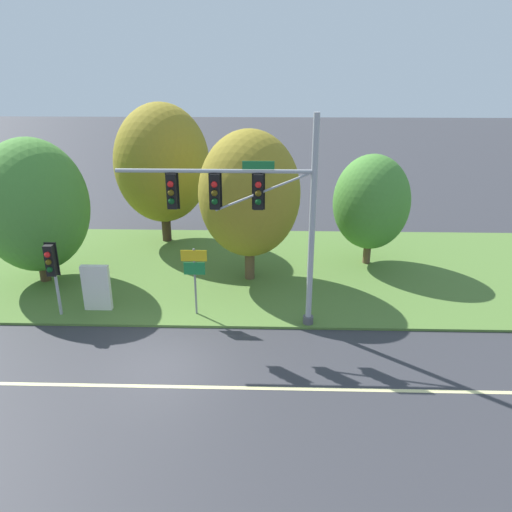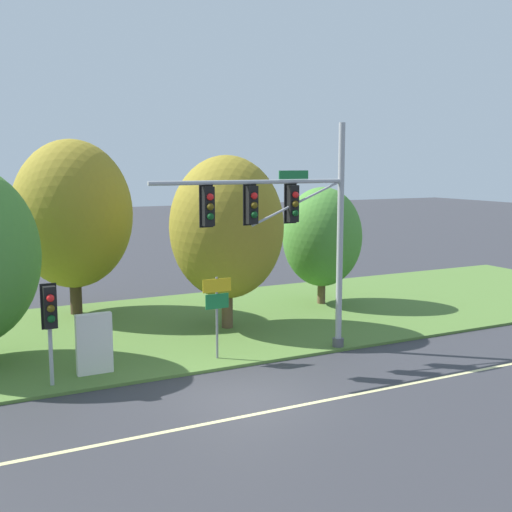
# 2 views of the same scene
# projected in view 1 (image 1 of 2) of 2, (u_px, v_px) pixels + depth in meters

# --- Properties ---
(ground_plane) EXTENTS (160.00, 160.00, 0.00)m
(ground_plane) POSITION_uv_depth(u_px,v_px,m) (165.00, 365.00, 16.69)
(ground_plane) COLOR #333338
(lane_stripe) EXTENTS (36.00, 0.16, 0.01)m
(lane_stripe) POSITION_uv_depth(u_px,v_px,m) (157.00, 386.00, 15.57)
(lane_stripe) COLOR beige
(lane_stripe) RESTS_ON ground
(grass_verge) EXTENTS (48.00, 11.50, 0.10)m
(grass_verge) POSITION_uv_depth(u_px,v_px,m) (198.00, 268.00, 24.35)
(grass_verge) COLOR #517533
(grass_verge) RESTS_ON ground
(traffic_signal_mast) EXTENTS (7.06, 0.49, 7.83)m
(traffic_signal_mast) POSITION_uv_depth(u_px,v_px,m) (254.00, 207.00, 17.52)
(traffic_signal_mast) COLOR #9EA0A5
(traffic_signal_mast) RESTS_ON grass_verge
(pedestrian_signal_near_kerb) EXTENTS (0.46, 0.55, 3.05)m
(pedestrian_signal_near_kerb) POSITION_uv_depth(u_px,v_px,m) (51.00, 265.00, 18.88)
(pedestrian_signal_near_kerb) COLOR #9EA0A5
(pedestrian_signal_near_kerb) RESTS_ON grass_verge
(route_sign_post) EXTENTS (1.01, 0.08, 2.75)m
(route_sign_post) POSITION_uv_depth(u_px,v_px,m) (195.00, 270.00, 19.19)
(route_sign_post) COLOR slate
(route_sign_post) RESTS_ON grass_verge
(tree_nearest_road) EXTENTS (4.69, 4.69, 6.47)m
(tree_nearest_road) POSITION_uv_depth(u_px,v_px,m) (34.00, 206.00, 21.66)
(tree_nearest_road) COLOR #4C3823
(tree_nearest_road) RESTS_ON grass_verge
(tree_left_of_mast) EXTENTS (5.04, 5.04, 7.48)m
(tree_left_of_mast) POSITION_uv_depth(u_px,v_px,m) (162.00, 164.00, 26.48)
(tree_left_of_mast) COLOR #423021
(tree_left_of_mast) RESTS_ON grass_verge
(tree_behind_signpost) EXTENTS (4.46, 4.46, 6.78)m
(tree_behind_signpost) POSITION_uv_depth(u_px,v_px,m) (249.00, 194.00, 21.70)
(tree_behind_signpost) COLOR brown
(tree_behind_signpost) RESTS_ON grass_verge
(tree_mid_verge) EXTENTS (3.65, 3.65, 5.40)m
(tree_mid_verge) POSITION_uv_depth(u_px,v_px,m) (371.00, 202.00, 23.78)
(tree_mid_verge) COLOR brown
(tree_mid_verge) RESTS_ON grass_verge
(info_kiosk) EXTENTS (1.10, 0.24, 1.90)m
(info_kiosk) POSITION_uv_depth(u_px,v_px,m) (97.00, 288.00, 19.90)
(info_kiosk) COLOR silver
(info_kiosk) RESTS_ON grass_verge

